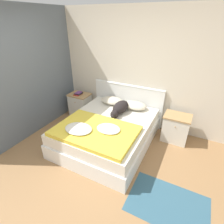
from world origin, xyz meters
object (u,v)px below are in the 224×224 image
at_px(pillow_left, 112,101).
at_px(pillow_right, 135,105).
at_px(dog, 120,108).
at_px(nightstand_right, 176,128).
at_px(book_stack, 78,93).
at_px(bed, 108,132).
at_px(nightstand_left, 80,104).

bearing_deg(pillow_left, pillow_right, 0.00).
xyz_separation_m(pillow_right, dog, (-0.21, -0.32, 0.03)).
height_order(nightstand_right, book_stack, book_stack).
height_order(bed, pillow_right, pillow_right).
xyz_separation_m(bed, dog, (0.07, 0.42, 0.37)).
bearing_deg(pillow_left, nightstand_right, -0.82).
height_order(pillow_right, dog, dog).
relative_size(nightstand_right, book_stack, 2.58).
bearing_deg(nightstand_right, nightstand_left, 180.00).
distance_m(nightstand_left, pillow_right, 1.53).
xyz_separation_m(pillow_right, book_stack, (-1.50, -0.04, 0.02)).
bearing_deg(pillow_right, nightstand_right, -1.32).
bearing_deg(nightstand_right, dog, -165.34).
distance_m(pillow_right, dog, 0.39).
bearing_deg(nightstand_right, book_stack, -179.46).
distance_m(pillow_left, pillow_right, 0.57).
height_order(bed, nightstand_left, nightstand_left).
height_order(nightstand_left, nightstand_right, same).
distance_m(pillow_left, book_stack, 0.93).
distance_m(dog, book_stack, 1.32).
bearing_deg(dog, pillow_right, 56.47).
bearing_deg(nightstand_right, pillow_right, 178.68).
bearing_deg(pillow_right, dog, -123.53).
bearing_deg(pillow_left, nightstand_left, -178.68).
distance_m(nightstand_left, dog, 1.36).
bearing_deg(bed, pillow_right, 69.09).
bearing_deg(pillow_right, pillow_left, 180.00).
bearing_deg(nightstand_left, pillow_left, 1.32).
bearing_deg(dog, nightstand_right, 14.66).
bearing_deg(dog, book_stack, 167.95).
distance_m(nightstand_left, book_stack, 0.32).
relative_size(pillow_left, book_stack, 2.34).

